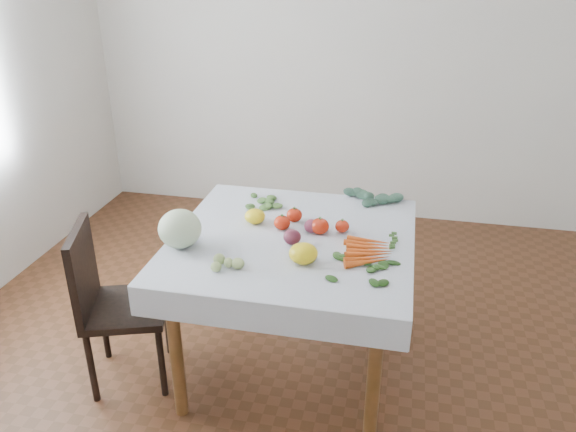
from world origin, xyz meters
name	(u,v)px	position (x,y,z in m)	size (l,w,h in m)	color
ground	(292,364)	(0.00, 0.00, 0.00)	(4.00, 4.00, 0.00)	#57301B
back_wall	(348,45)	(0.00, 2.00, 1.35)	(4.00, 0.04, 2.70)	silver
table	(292,256)	(0.00, 0.00, 0.65)	(1.00, 1.00, 0.75)	brown
tablecloth	(292,238)	(0.00, 0.00, 0.75)	(1.12, 1.12, 0.01)	white
chair	(108,296)	(-0.85, -0.27, 0.48)	(0.48, 0.48, 0.84)	black
cabbage	(180,229)	(-0.48, -0.19, 0.84)	(0.20, 0.20, 0.18)	#B0C1A2
tomato_a	(320,226)	(0.12, 0.07, 0.79)	(0.09, 0.09, 0.08)	red
tomato_b	(294,215)	(-0.03, 0.17, 0.79)	(0.08, 0.08, 0.07)	red
tomato_c	(282,223)	(-0.07, 0.07, 0.79)	(0.08, 0.08, 0.07)	red
tomato_d	(342,226)	(0.22, 0.11, 0.79)	(0.07, 0.07, 0.06)	red
heirloom_back	(255,216)	(-0.21, 0.11, 0.79)	(0.10, 0.10, 0.07)	yellow
heirloom_front	(303,253)	(0.09, -0.22, 0.80)	(0.13, 0.13, 0.09)	yellow
onion_a	(292,237)	(0.01, -0.06, 0.79)	(0.08, 0.08, 0.07)	#51172C
onion_b	(312,226)	(0.08, 0.07, 0.79)	(0.08, 0.08, 0.06)	#51172C
tomatillo_cluster	(227,264)	(-0.21, -0.34, 0.78)	(0.09, 0.11, 0.04)	#9EBA6B
carrot_bunch	(368,251)	(0.36, -0.09, 0.77)	(0.21, 0.29, 0.03)	#F7541B
kale_bunch	(373,201)	(0.34, 0.47, 0.78)	(0.31, 0.26, 0.04)	#3D654F
basil_bunch	(363,269)	(0.35, -0.24, 0.76)	(0.30, 0.22, 0.01)	#214816
dill_bunch	(263,202)	(-0.23, 0.35, 0.77)	(0.18, 0.17, 0.02)	#5D863D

